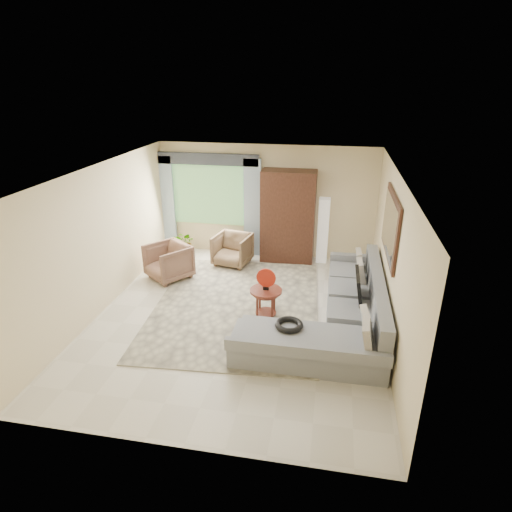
% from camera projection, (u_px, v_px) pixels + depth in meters
% --- Properties ---
extents(ground, '(6.00, 6.00, 0.00)m').
position_uv_depth(ground, '(239.00, 316.00, 7.68)').
color(ground, silver).
rests_on(ground, ground).
extents(area_rug, '(3.25, 4.18, 0.02)m').
position_uv_depth(area_rug, '(237.00, 305.00, 8.03)').
color(area_rug, '#BCB395').
rests_on(area_rug, ground).
extents(sectional_sofa, '(2.30, 3.46, 0.90)m').
position_uv_depth(sectional_sofa, '(341.00, 317.00, 7.11)').
color(sectional_sofa, gray).
rests_on(sectional_sofa, ground).
extents(tv_screen, '(0.14, 0.74, 0.48)m').
position_uv_depth(tv_screen, '(359.00, 286.00, 7.19)').
color(tv_screen, black).
rests_on(tv_screen, sectional_sofa).
extents(garden_hose, '(0.43, 0.43, 0.09)m').
position_uv_depth(garden_hose, '(289.00, 325.00, 6.40)').
color(garden_hose, black).
rests_on(garden_hose, sectional_sofa).
extents(coffee_table, '(0.56, 0.56, 0.56)m').
position_uv_depth(coffee_table, '(266.00, 303.00, 7.51)').
color(coffee_table, '#4D2314').
rests_on(coffee_table, ground).
extents(red_disc, '(0.34, 0.05, 0.34)m').
position_uv_depth(red_disc, '(266.00, 278.00, 7.32)').
color(red_disc, '#B12211').
rests_on(red_disc, coffee_table).
extents(armchair_left, '(1.14, 1.14, 0.75)m').
position_uv_depth(armchair_left, '(168.00, 262.00, 8.99)').
color(armchair_left, brown).
rests_on(armchair_left, ground).
extents(armchair_right, '(0.89, 0.91, 0.71)m').
position_uv_depth(armchair_right, '(232.00, 250.00, 9.68)').
color(armchair_right, olive).
rests_on(armchair_right, ground).
extents(potted_plant, '(0.61, 0.56, 0.58)m').
position_uv_depth(potted_plant, '(186.00, 243.00, 10.25)').
color(potted_plant, '#999999').
rests_on(potted_plant, ground).
extents(armoire, '(1.20, 0.55, 2.10)m').
position_uv_depth(armoire, '(288.00, 217.00, 9.64)').
color(armoire, black).
rests_on(armoire, ground).
extents(floor_lamp, '(0.24, 0.24, 1.50)m').
position_uv_depth(floor_lamp, '(323.00, 231.00, 9.68)').
color(floor_lamp, silver).
rests_on(floor_lamp, ground).
extents(window, '(1.80, 0.04, 1.40)m').
position_uv_depth(window, '(209.00, 195.00, 10.05)').
color(window, '#669E59').
rests_on(window, wall_back).
extents(curtain_left, '(0.40, 0.08, 2.30)m').
position_uv_depth(curtain_left, '(166.00, 204.00, 10.24)').
color(curtain_left, '#9EB7CC').
rests_on(curtain_left, ground).
extents(curtain_right, '(0.40, 0.08, 2.30)m').
position_uv_depth(curtain_right, '(252.00, 209.00, 9.89)').
color(curtain_right, '#9EB7CC').
rests_on(curtain_right, ground).
extents(valance, '(2.40, 0.12, 0.26)m').
position_uv_depth(valance, '(207.00, 159.00, 9.65)').
color(valance, '#1E232D').
rests_on(valance, wall_back).
extents(wall_mirror, '(0.05, 1.70, 1.05)m').
position_uv_depth(wall_mirror, '(390.00, 226.00, 6.91)').
color(wall_mirror, black).
rests_on(wall_mirror, wall_right).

